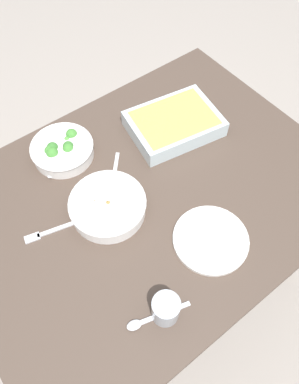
{
  "coord_description": "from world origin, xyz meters",
  "views": [
    {
      "loc": [
        0.38,
        0.5,
        1.71
      ],
      "look_at": [
        0.0,
        0.0,
        0.74
      ],
      "focal_mm": 34.35,
      "sensor_mm": 36.0,
      "label": 1
    }
  ],
  "objects_px": {
    "side_plate": "(211,239)",
    "stew_bowl": "(108,206)",
    "spoon_by_broccoli": "(58,164)",
    "spoon_by_stew": "(113,180)",
    "spoon_spare": "(150,319)",
    "drink_cup": "(166,309)",
    "broccoli_bowl": "(62,149)",
    "fork_on_table": "(50,232)",
    "baking_dish": "(174,123)"
  },
  "relations": [
    {
      "from": "side_plate",
      "to": "stew_bowl",
      "type": "bearing_deg",
      "value": -55.53
    },
    {
      "from": "side_plate",
      "to": "spoon_by_broccoli",
      "type": "relative_size",
      "value": 1.39
    },
    {
      "from": "spoon_by_stew",
      "to": "spoon_spare",
      "type": "distance_m",
      "value": 0.45
    },
    {
      "from": "spoon_spare",
      "to": "side_plate",
      "type": "bearing_deg",
      "value": -165.73
    },
    {
      "from": "spoon_by_stew",
      "to": "drink_cup",
      "type": "bearing_deg",
      "value": 73.19
    },
    {
      "from": "side_plate",
      "to": "spoon_spare",
      "type": "bearing_deg",
      "value": 14.27
    },
    {
      "from": "broccoli_bowl",
      "to": "spoon_by_broccoli",
      "type": "bearing_deg",
      "value": 32.69
    },
    {
      "from": "stew_bowl",
      "to": "fork_on_table",
      "type": "xyz_separation_m",
      "value": [
        0.18,
        -0.05,
        -0.03
      ]
    },
    {
      "from": "stew_bowl",
      "to": "spoon_by_stew",
      "type": "height_order",
      "value": "stew_bowl"
    },
    {
      "from": "drink_cup",
      "to": "spoon_spare",
      "type": "bearing_deg",
      "value": -16.1
    },
    {
      "from": "drink_cup",
      "to": "spoon_by_stew",
      "type": "distance_m",
      "value": 0.45
    },
    {
      "from": "stew_bowl",
      "to": "broccoli_bowl",
      "type": "xyz_separation_m",
      "value": [
        -0.0,
        -0.27,
        -0.0
      ]
    },
    {
      "from": "baking_dish",
      "to": "drink_cup",
      "type": "distance_m",
      "value": 0.64
    },
    {
      "from": "broccoli_bowl",
      "to": "spoon_by_stew",
      "type": "height_order",
      "value": "broccoli_bowl"
    },
    {
      "from": "side_plate",
      "to": "spoon_by_broccoli",
      "type": "height_order",
      "value": "side_plate"
    },
    {
      "from": "broccoli_bowl",
      "to": "drink_cup",
      "type": "relative_size",
      "value": 2.44
    },
    {
      "from": "spoon_by_stew",
      "to": "fork_on_table",
      "type": "height_order",
      "value": "spoon_by_stew"
    },
    {
      "from": "drink_cup",
      "to": "spoon_spare",
      "type": "xyz_separation_m",
      "value": [
        0.04,
        -0.01,
        -0.03
      ]
    },
    {
      "from": "drink_cup",
      "to": "spoon_by_broccoli",
      "type": "relative_size",
      "value": 0.54
    },
    {
      "from": "spoon_by_stew",
      "to": "fork_on_table",
      "type": "distance_m",
      "value": 0.25
    },
    {
      "from": "stew_bowl",
      "to": "spoon_by_broccoli",
      "type": "distance_m",
      "value": 0.25
    },
    {
      "from": "baking_dish",
      "to": "drink_cup",
      "type": "relative_size",
      "value": 3.92
    },
    {
      "from": "broccoli_bowl",
      "to": "spoon_spare",
      "type": "height_order",
      "value": "broccoli_bowl"
    },
    {
      "from": "spoon_by_broccoli",
      "to": "fork_on_table",
      "type": "height_order",
      "value": "spoon_by_broccoli"
    },
    {
      "from": "baking_dish",
      "to": "spoon_spare",
      "type": "bearing_deg",
      "value": 45.17
    },
    {
      "from": "spoon_by_stew",
      "to": "spoon_by_broccoli",
      "type": "distance_m",
      "value": 0.2
    },
    {
      "from": "broccoli_bowl",
      "to": "side_plate",
      "type": "relative_size",
      "value": 0.94
    },
    {
      "from": "stew_bowl",
      "to": "spoon_spare",
      "type": "xyz_separation_m",
      "value": [
        0.1,
        0.33,
        -0.03
      ]
    },
    {
      "from": "baking_dish",
      "to": "stew_bowl",
      "type": "bearing_deg",
      "value": 20.23
    },
    {
      "from": "drink_cup",
      "to": "spoon_by_broccoli",
      "type": "bearing_deg",
      "value": -92.01
    },
    {
      "from": "spoon_spare",
      "to": "baking_dish",
      "type": "bearing_deg",
      "value": -134.83
    },
    {
      "from": "stew_bowl",
      "to": "drink_cup",
      "type": "bearing_deg",
      "value": 80.86
    },
    {
      "from": "spoon_by_broccoli",
      "to": "fork_on_table",
      "type": "xyz_separation_m",
      "value": [
        0.14,
        0.2,
        -0.0
      ]
    },
    {
      "from": "stew_bowl",
      "to": "spoon_by_broccoli",
      "type": "relative_size",
      "value": 1.46
    },
    {
      "from": "spoon_by_stew",
      "to": "spoon_by_broccoli",
      "type": "relative_size",
      "value": 0.9
    },
    {
      "from": "stew_bowl",
      "to": "baking_dish",
      "type": "distance_m",
      "value": 0.39
    },
    {
      "from": "baking_dish",
      "to": "spoon_by_stew",
      "type": "relative_size",
      "value": 2.33
    },
    {
      "from": "spoon_by_broccoli",
      "to": "spoon_spare",
      "type": "distance_m",
      "value": 0.58
    },
    {
      "from": "stew_bowl",
      "to": "baking_dish",
      "type": "relative_size",
      "value": 0.69
    },
    {
      "from": "stew_bowl",
      "to": "broccoli_bowl",
      "type": "height_order",
      "value": "broccoli_bowl"
    },
    {
      "from": "broccoli_bowl",
      "to": "fork_on_table",
      "type": "height_order",
      "value": "broccoli_bowl"
    },
    {
      "from": "drink_cup",
      "to": "baking_dish",
      "type": "bearing_deg",
      "value": -131.42
    },
    {
      "from": "stew_bowl",
      "to": "spoon_by_stew",
      "type": "distance_m",
      "value": 0.11
    },
    {
      "from": "spoon_by_stew",
      "to": "spoon_by_broccoli",
      "type": "height_order",
      "value": "same"
    },
    {
      "from": "broccoli_bowl",
      "to": "baking_dish",
      "type": "xyz_separation_m",
      "value": [
        -0.37,
        0.14,
        0.0
      ]
    },
    {
      "from": "fork_on_table",
      "to": "spoon_spare",
      "type": "bearing_deg",
      "value": 102.08
    },
    {
      "from": "broccoli_bowl",
      "to": "stew_bowl",
      "type": "bearing_deg",
      "value": 89.68
    },
    {
      "from": "drink_cup",
      "to": "spoon_by_broccoli",
      "type": "height_order",
      "value": "drink_cup"
    },
    {
      "from": "spoon_by_stew",
      "to": "fork_on_table",
      "type": "relative_size",
      "value": 0.81
    },
    {
      "from": "spoon_by_stew",
      "to": "side_plate",
      "type": "bearing_deg",
      "value": 107.18
    }
  ]
}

